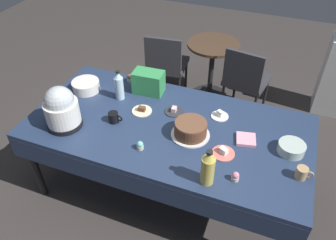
{
  "coord_description": "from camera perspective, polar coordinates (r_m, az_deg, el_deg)",
  "views": [
    {
      "loc": [
        0.72,
        -1.85,
        2.43
      ],
      "look_at": [
        0.0,
        0.0,
        0.8
      ],
      "focal_mm": 35.58,
      "sensor_mm": 36.0,
      "label": 1
    }
  ],
  "objects": [
    {
      "name": "cupcake_cocoa",
      "position": [
        2.39,
        -4.81,
        -4.37
      ],
      "size": [
        0.05,
        0.05,
        0.07
      ],
      "color": "beige",
      "rests_on": "potluck_table"
    },
    {
      "name": "soda_bottle_ginger_ale",
      "position": [
        2.12,
        6.84,
        -8.18
      ],
      "size": [
        0.09,
        0.09,
        0.27
      ],
      "color": "gold",
      "rests_on": "potluck_table"
    },
    {
      "name": "coffee_mug_tan",
      "position": [
        2.35,
        21.96,
        -8.43
      ],
      "size": [
        0.12,
        0.08,
        0.09
      ],
      "color": "tan",
      "rests_on": "potluck_table"
    },
    {
      "name": "dessert_plate_charcoal",
      "position": [
        2.72,
        1.04,
        1.57
      ],
      "size": [
        0.15,
        0.15,
        0.05
      ],
      "color": "#2D2D33",
      "rests_on": "potluck_table"
    },
    {
      "name": "soda_carton",
      "position": [
        2.92,
        -3.36,
        6.48
      ],
      "size": [
        0.27,
        0.17,
        0.2
      ],
      "primitive_type": "cube",
      "rotation": [
        0.0,
        0.0,
        0.05
      ],
      "color": "#338C4C",
      "rests_on": "potluck_table"
    },
    {
      "name": "potluck_table",
      "position": [
        2.64,
        -0.0,
        -1.88
      ],
      "size": [
        2.2,
        1.1,
        0.75
      ],
      "color": "navy",
      "rests_on": "ground"
    },
    {
      "name": "paper_napkin_stack",
      "position": [
        2.53,
        13.21,
        -3.26
      ],
      "size": [
        0.17,
        0.17,
        0.02
      ],
      "primitive_type": "cube",
      "rotation": [
        0.0,
        0.0,
        0.22
      ],
      "color": "pink",
      "rests_on": "potluck_table"
    },
    {
      "name": "glass_salad_bowl",
      "position": [
        2.51,
        20.38,
        -4.53
      ],
      "size": [
        0.19,
        0.19,
        0.07
      ],
      "primitive_type": "cylinder",
      "color": "#B2C6BC",
      "rests_on": "potluck_table"
    },
    {
      "name": "round_cafe_table",
      "position": [
        3.99,
        7.56,
        10.05
      ],
      "size": [
        0.6,
        0.6,
        0.72
      ],
      "color": "#473323",
      "rests_on": "ground"
    },
    {
      "name": "maroon_chair_right",
      "position": [
        3.74,
        13.12,
        7.04
      ],
      "size": [
        0.51,
        0.51,
        0.85
      ],
      "color": "#333338",
      "rests_on": "ground"
    },
    {
      "name": "cupcake_mint",
      "position": [
        2.96,
        -17.06,
        3.63
      ],
      "size": [
        0.05,
        0.05,
        0.07
      ],
      "color": "beige",
      "rests_on": "potluck_table"
    },
    {
      "name": "ceramic_snack_bowl",
      "position": [
        3.05,
        -13.89,
        5.7
      ],
      "size": [
        0.24,
        0.24,
        0.09
      ],
      "primitive_type": "cylinder",
      "color": "silver",
      "rests_on": "potluck_table"
    },
    {
      "name": "dessert_plate_coral",
      "position": [
        2.39,
        9.45,
        -5.5
      ],
      "size": [
        0.16,
        0.16,
        0.05
      ],
      "color": "#E07266",
      "rests_on": "potluck_table"
    },
    {
      "name": "maroon_chair_left",
      "position": [
        3.93,
        -0.34,
        9.83
      ],
      "size": [
        0.49,
        0.49,
        0.85
      ],
      "color": "#333338",
      "rests_on": "ground"
    },
    {
      "name": "coffee_mug_black",
      "position": [
        2.64,
        -9.26,
        0.45
      ],
      "size": [
        0.12,
        0.08,
        0.09
      ],
      "color": "black",
      "rests_on": "potluck_table"
    },
    {
      "name": "soda_bottle_water",
      "position": [
        2.85,
        -8.37,
        5.81
      ],
      "size": [
        0.08,
        0.08,
        0.27
      ],
      "color": "silver",
      "rests_on": "potluck_table"
    },
    {
      "name": "dessert_plate_cream",
      "position": [
        2.74,
        -4.5,
        1.66
      ],
      "size": [
        0.17,
        0.17,
        0.04
      ],
      "color": "beige",
      "rests_on": "potluck_table"
    },
    {
      "name": "frosted_layer_cake",
      "position": [
        2.48,
        3.89,
        -1.6
      ],
      "size": [
        0.29,
        0.29,
        0.12
      ],
      "color": "silver",
      "rests_on": "potluck_table"
    },
    {
      "name": "cupcake_rose",
      "position": [
        3.12,
        -6.62,
        7.17
      ],
      "size": [
        0.05,
        0.05,
        0.07
      ],
      "color": "beige",
      "rests_on": "potluck_table"
    },
    {
      "name": "dessert_plate_white",
      "position": [
        2.71,
        8.87,
        0.81
      ],
      "size": [
        0.14,
        0.14,
        0.06
      ],
      "color": "white",
      "rests_on": "potluck_table"
    },
    {
      "name": "cupcake_lemon",
      "position": [
        2.23,
        11.47,
        -9.47
      ],
      "size": [
        0.05,
        0.05,
        0.07
      ],
      "color": "beige",
      "rests_on": "potluck_table"
    },
    {
      "name": "ground",
      "position": [
        3.14,
        -0.0,
        -11.36
      ],
      "size": [
        9.0,
        9.0,
        0.0
      ],
      "primitive_type": "plane",
      "color": "#383330"
    },
    {
      "name": "slow_cooker",
      "position": [
        2.62,
        -17.79,
        1.86
      ],
      "size": [
        0.27,
        0.27,
        0.35
      ],
      "color": "black",
      "rests_on": "potluck_table"
    }
  ]
}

